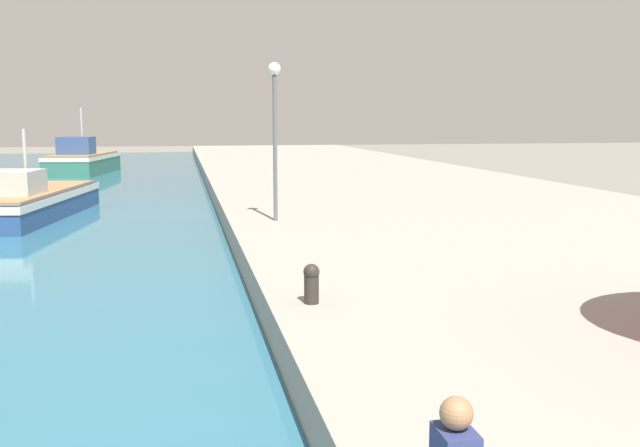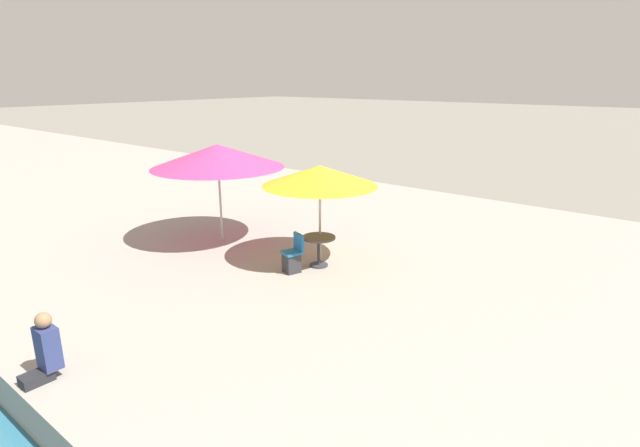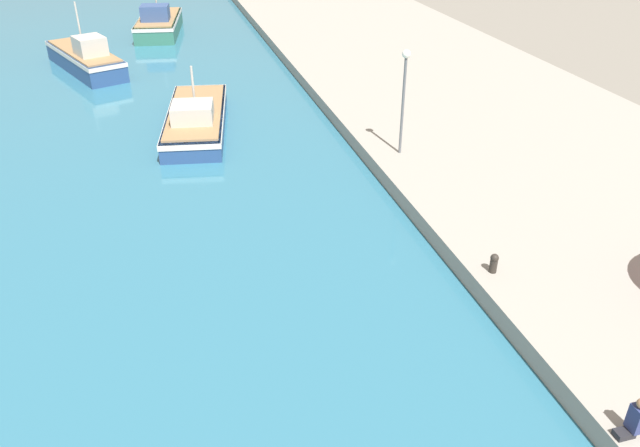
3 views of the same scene
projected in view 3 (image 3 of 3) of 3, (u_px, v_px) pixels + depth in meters
The scene contains 7 objects.
quay_promenade at pixel (421, 69), 40.14m from camera, with size 16.00×90.00×0.70m.
fishing_boat_mid at pixel (196, 118), 31.49m from camera, with size 4.24×9.08×3.25m.
fishing_boat_far at pixel (86, 58), 40.47m from camera, with size 5.44×8.84×4.32m.
fishing_boat_distant at pixel (159, 23), 49.25m from camera, with size 4.23×8.23×4.31m.
person_at_quay at pixel (635, 419), 13.79m from camera, with size 0.57×0.36×1.06m.
mooring_bollard at pixel (494, 263), 19.44m from camera, with size 0.26×0.26×0.65m.
lamppost at pixel (404, 85), 26.15m from camera, with size 0.36×0.36×4.56m.
Camera 3 is at (-8.87, 0.45, 11.84)m, focal length 35.00 mm.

